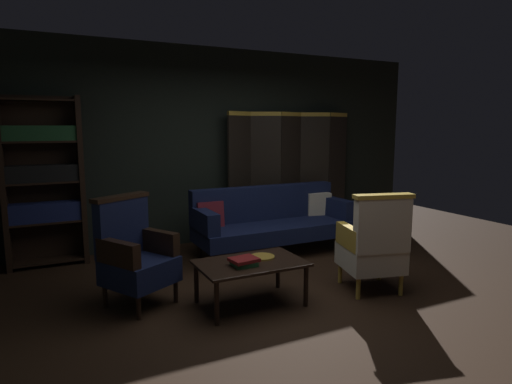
{
  "coord_description": "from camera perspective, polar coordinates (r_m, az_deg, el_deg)",
  "views": [
    {
      "loc": [
        -2.15,
        -3.54,
        1.69
      ],
      "look_at": [
        0.0,
        0.8,
        0.95
      ],
      "focal_mm": 30.4,
      "sensor_mm": 36.0,
      "label": 1
    }
  ],
  "objects": [
    {
      "name": "velvet_couch",
      "position": [
        5.81,
        2.01,
        -3.64
      ],
      "size": [
        2.12,
        0.78,
        0.88
      ],
      "color": "black",
      "rests_on": "ground_plane"
    },
    {
      "name": "book_green_cloth",
      "position": [
        4.03,
        -1.59,
        -9.38
      ],
      "size": [
        0.21,
        0.19,
        0.04
      ],
      "primitive_type": "cube",
      "rotation": [
        0.0,
        0.0,
        0.02
      ],
      "color": "#1E4C28",
      "rests_on": "coffee_table"
    },
    {
      "name": "brass_tray",
      "position": [
        4.27,
        0.82,
        -8.51
      ],
      "size": [
        0.24,
        0.24,
        0.02
      ],
      "primitive_type": "cylinder",
      "color": "gold",
      "rests_on": "coffee_table"
    },
    {
      "name": "coffee_table",
      "position": [
        4.15,
        -0.71,
        -9.79
      ],
      "size": [
        1.0,
        0.64,
        0.42
      ],
      "color": "black",
      "rests_on": "ground_plane"
    },
    {
      "name": "armchair_wing_left",
      "position": [
        4.29,
        -15.69,
        -7.87
      ],
      "size": [
        0.79,
        0.79,
        1.04
      ],
      "color": "black",
      "rests_on": "ground_plane"
    },
    {
      "name": "bookshelf",
      "position": [
        5.77,
        -26.18,
        1.47
      ],
      "size": [
        0.9,
        0.32,
        2.05
      ],
      "color": "black",
      "rests_on": "ground_plane"
    },
    {
      "name": "armchair_gilt_accent",
      "position": [
        4.6,
        15.24,
        -6.75
      ],
      "size": [
        0.71,
        0.7,
        1.04
      ],
      "color": "gold",
      "rests_on": "ground_plane"
    },
    {
      "name": "book_red_leather",
      "position": [
        4.02,
        -1.59,
        -8.89
      ],
      "size": [
        0.26,
        0.23,
        0.03
      ],
      "primitive_type": "cube",
      "rotation": [
        0.0,
        0.0,
        0.12
      ],
      "color": "maroon",
      "rests_on": "book_green_cloth"
    },
    {
      "name": "folding_screen",
      "position": [
        6.74,
        4.57,
        2.64
      ],
      "size": [
        2.15,
        0.26,
        1.9
      ],
      "color": "black",
      "rests_on": "ground_plane"
    },
    {
      "name": "ground_plane",
      "position": [
        4.47,
        4.68,
        -13.53
      ],
      "size": [
        10.0,
        10.0,
        0.0
      ],
      "primitive_type": "plane",
      "color": "black"
    },
    {
      "name": "back_wall",
      "position": [
        6.37,
        -6.63,
        6.01
      ],
      "size": [
        7.2,
        0.1,
        2.8
      ],
      "primitive_type": "cube",
      "color": "black",
      "rests_on": "ground_plane"
    }
  ]
}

